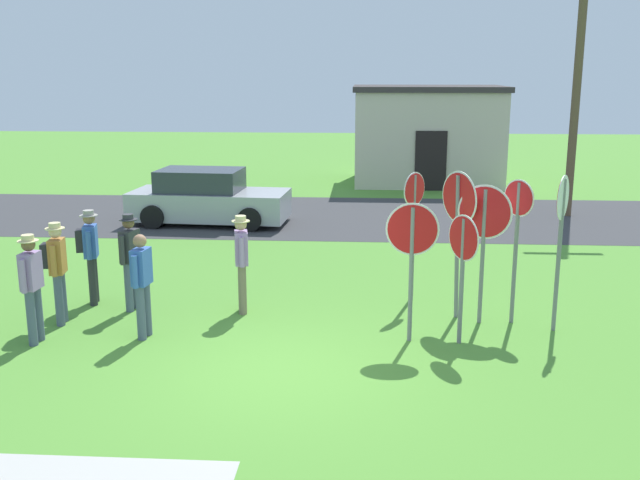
{
  "coord_description": "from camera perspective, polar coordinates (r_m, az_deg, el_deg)",
  "views": [
    {
      "loc": [
        1.14,
        -9.66,
        4.18
      ],
      "look_at": [
        0.35,
        2.62,
        1.3
      ],
      "focal_mm": 40.94,
      "sensor_mm": 36.0,
      "label": 1
    }
  ],
  "objects": [
    {
      "name": "stop_sign_center_cluster",
      "position": [
        12.23,
        18.31,
        1.0
      ],
      "size": [
        0.34,
        0.64,
        2.57
      ],
      "color": "slate",
      "rests_on": "ground"
    },
    {
      "name": "ground_plane",
      "position": [
        10.59,
        -2.85,
        -10.1
      ],
      "size": [
        80.0,
        80.0,
        0.0
      ],
      "primitive_type": "plane",
      "color": "#518E33"
    },
    {
      "name": "parked_car_on_street",
      "position": [
        20.48,
        -8.78,
        3.2
      ],
      "size": [
        4.42,
        2.26,
        1.51
      ],
      "color": "#A5A8AD",
      "rests_on": "ground"
    },
    {
      "name": "person_holding_notes",
      "position": [
        11.83,
        -13.74,
        -3.06
      ],
      "size": [
        0.26,
        0.57,
        1.69
      ],
      "color": "#4C5670",
      "rests_on": "ground"
    },
    {
      "name": "street_asphalt",
      "position": [
        21.31,
        0.52,
        1.87
      ],
      "size": [
        60.0,
        6.4,
        0.01
      ],
      "primitive_type": "cube",
      "color": "#38383A",
      "rests_on": "ground"
    },
    {
      "name": "person_on_left",
      "position": [
        13.8,
        -17.54,
        -0.74
      ],
      "size": [
        0.42,
        0.56,
        1.74
      ],
      "color": "#2D2D33",
      "rests_on": "ground"
    },
    {
      "name": "stop_sign_leaning_right",
      "position": [
        12.44,
        15.13,
        0.8
      ],
      "size": [
        0.39,
        0.49,
        2.45
      ],
      "color": "slate",
      "rests_on": "ground"
    },
    {
      "name": "person_with_sunhat",
      "position": [
        13.24,
        -14.61,
        -1.23
      ],
      "size": [
        0.32,
        0.55,
        1.74
      ],
      "color": "#4C5670",
      "rests_on": "ground"
    },
    {
      "name": "person_in_teal",
      "position": [
        12.1,
        -21.61,
        -3.1
      ],
      "size": [
        0.31,
        0.57,
        1.74
      ],
      "color": "#4C5670",
      "rests_on": "ground"
    },
    {
      "name": "stop_sign_rear_right",
      "position": [
        11.34,
        11.09,
        -1.32
      ],
      "size": [
        0.38,
        0.63,
        2.05
      ],
      "color": "slate",
      "rests_on": "ground"
    },
    {
      "name": "person_in_blue",
      "position": [
        12.76,
        -6.15,
        -1.42
      ],
      "size": [
        0.31,
        0.56,
        1.74
      ],
      "color": "#7A6B56",
      "rests_on": "ground"
    },
    {
      "name": "stop_sign_far_back",
      "position": [
        11.29,
        7.19,
        -0.56
      ],
      "size": [
        0.82,
        0.1,
        2.22
      ],
      "color": "slate",
      "rests_on": "ground"
    },
    {
      "name": "stop_sign_low_front",
      "position": [
        12.44,
        10.75,
        1.79
      ],
      "size": [
        0.51,
        0.79,
        2.55
      ],
      "color": "slate",
      "rests_on": "ground"
    },
    {
      "name": "building_background",
      "position": [
        27.87,
        8.37,
        8.15
      ],
      "size": [
        5.53,
        4.02,
        3.6
      ],
      "color": "beige",
      "rests_on": "ground"
    },
    {
      "name": "stop_sign_tallest",
      "position": [
        12.29,
        12.69,
        0.91
      ],
      "size": [
        0.84,
        0.36,
        2.36
      ],
      "color": "slate",
      "rests_on": "ground"
    },
    {
      "name": "stop_sign_leaning_left",
      "position": [
        13.36,
        7.33,
        1.88
      ],
      "size": [
        0.4,
        0.5,
        2.39
      ],
      "color": "slate",
      "rests_on": "ground"
    },
    {
      "name": "utility_pole",
      "position": [
        22.23,
        19.45,
        11.49
      ],
      "size": [
        1.8,
        0.24,
        7.26
      ],
      "color": "brown",
      "rests_on": "ground"
    },
    {
      "name": "person_in_dark_shirt",
      "position": [
        12.87,
        -19.89,
        -1.9
      ],
      "size": [
        0.42,
        0.56,
        1.74
      ],
      "color": "#4C5670",
      "rests_on": "ground"
    }
  ]
}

